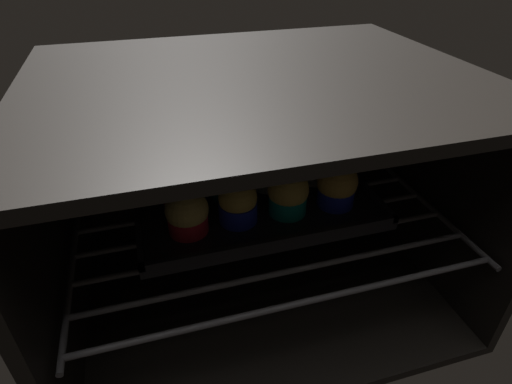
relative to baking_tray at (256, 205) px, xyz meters
The scene contains 11 objects.
oven_cavity 4.24cm from the baking_tray, 90.00° to the left, with size 59.00×47.00×37.00cm.
oven_rack 1.29cm from the baking_tray, 90.00° to the right, with size 54.80×42.00×0.80cm.
baking_tray is the anchor object (origin of this frame).
muffin_row0_col0 12.36cm from the baking_tray, 159.56° to the right, with size 6.03×6.03×6.68cm.
muffin_row0_col1 6.42cm from the baking_tray, 135.47° to the right, with size 5.62×5.62×6.77cm.
muffin_row0_col2 6.57cm from the baking_tray, 45.27° to the right, with size 6.08×6.08×7.09cm.
muffin_row0_col3 12.78cm from the baking_tray, 18.43° to the right, with size 6.18×6.18×7.16cm.
muffin_row1_col0 12.27cm from the baking_tray, 162.37° to the left, with size 5.82×5.82×6.82cm.
muffin_row1_col1 6.61cm from the baking_tray, 138.13° to the left, with size 5.94×5.94×7.17cm.
muffin_row1_col2 6.61cm from the baking_tray, 50.25° to the left, with size 5.94×5.94×7.37cm.
muffin_row1_col3 12.65cm from the baking_tray, 19.14° to the left, with size 5.82×5.82×6.83cm.
Camera 1 is at (-14.79, -28.10, 52.01)cm, focal length 28.99 mm.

